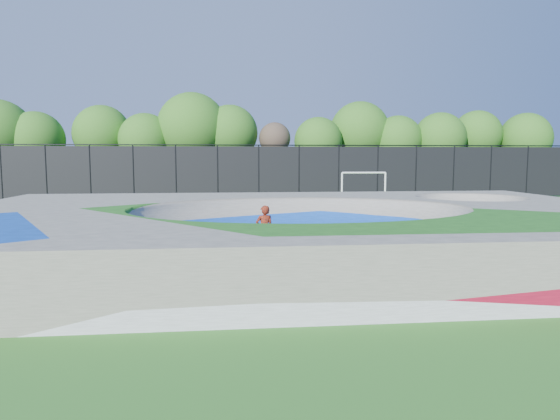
{
  "coord_description": "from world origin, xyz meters",
  "views": [
    {
      "loc": [
        -2.36,
        -15.74,
        3.08
      ],
      "look_at": [
        -0.35,
        3.0,
        1.1
      ],
      "focal_mm": 32.0,
      "sensor_mm": 36.0,
      "label": 1
    }
  ],
  "objects": [
    {
      "name": "skater",
      "position": [
        -1.17,
        -0.04,
        0.79
      ],
      "size": [
        0.62,
        0.45,
        1.58
      ],
      "primitive_type": "imported",
      "rotation": [
        0.0,
        0.0,
        3.28
      ],
      "color": "red",
      "rests_on": "ground"
    },
    {
      "name": "skate_deck",
      "position": [
        0.0,
        0.0,
        0.75
      ],
      "size": [
        22.0,
        14.0,
        1.5
      ],
      "primitive_type": "cube",
      "color": "gray",
      "rests_on": "ground"
    },
    {
      "name": "skateboard",
      "position": [
        -1.17,
        -0.04,
        0.03
      ],
      "size": [
        0.81,
        0.39,
        0.05
      ],
      "primitive_type": "cube",
      "rotation": [
        0.0,
        0.0,
        0.23
      ],
      "color": "black",
      "rests_on": "ground"
    },
    {
      "name": "fence",
      "position": [
        0.0,
        21.0,
        2.1
      ],
      "size": [
        48.09,
        0.09,
        4.04
      ],
      "color": "black",
      "rests_on": "ground"
    },
    {
      "name": "treeline",
      "position": [
        -2.55,
        26.01,
        4.98
      ],
      "size": [
        53.58,
        7.09,
        8.36
      ],
      "color": "#4B3825",
      "rests_on": "ground"
    },
    {
      "name": "ground",
      "position": [
        0.0,
        0.0,
        0.0
      ],
      "size": [
        120.0,
        120.0,
        0.0
      ],
      "primitive_type": "plane",
      "color": "#26641C",
      "rests_on": "ground"
    },
    {
      "name": "soccer_goal",
      "position": [
        7.08,
        17.94,
        1.46
      ],
      "size": [
        3.19,
        0.12,
        2.11
      ],
      "color": "white",
      "rests_on": "ground"
    }
  ]
}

